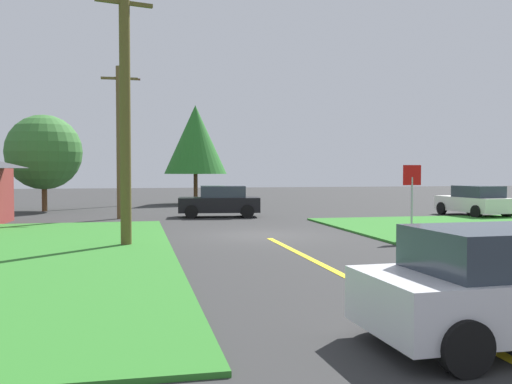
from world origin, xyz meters
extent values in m
plane|color=#2F2F2F|center=(0.00, 0.00, 0.00)|extent=(120.00, 120.00, 0.00)
cube|color=yellow|center=(0.00, -8.00, 0.01)|extent=(0.20, 14.00, 0.01)
cylinder|color=#9EA0A8|center=(4.74, -2.39, 1.09)|extent=(0.07, 0.07, 2.18)
cube|color=red|center=(4.74, -2.39, 2.25)|extent=(0.70, 0.10, 0.70)
cube|color=#2D3842|center=(0.29, -13.54, 1.32)|extent=(2.41, 1.79, 0.60)
cylinder|color=black|center=(-0.98, -12.65, 0.34)|extent=(0.69, 0.25, 0.68)
cylinder|color=black|center=(-0.91, -14.54, 0.34)|extent=(0.69, 0.25, 0.68)
cube|color=black|center=(-0.38, 8.66, 0.64)|extent=(4.33, 2.17, 0.76)
cube|color=#2D3842|center=(-0.19, 8.64, 1.32)|extent=(2.44, 1.75, 0.60)
cylinder|color=black|center=(-1.88, 7.99, 0.34)|extent=(0.70, 0.30, 0.68)
cylinder|color=black|center=(-1.69, 9.65, 0.34)|extent=(0.70, 0.30, 0.68)
cylinder|color=black|center=(0.92, 7.67, 0.34)|extent=(0.70, 0.30, 0.68)
cylinder|color=black|center=(1.12, 9.33, 0.34)|extent=(0.70, 0.30, 0.68)
cube|color=white|center=(12.86, 6.38, 0.64)|extent=(2.20, 4.37, 0.76)
cube|color=#2D3842|center=(12.89, 6.00, 1.32)|extent=(1.83, 2.45, 0.60)
cylinder|color=black|center=(11.83, 7.74, 0.34)|extent=(0.27, 0.70, 0.68)
cylinder|color=black|center=(13.66, 7.89, 0.34)|extent=(0.27, 0.70, 0.68)
cylinder|color=black|center=(12.07, 4.88, 0.34)|extent=(0.27, 0.70, 0.68)
cylinder|color=black|center=(13.89, 5.02, 0.34)|extent=(0.27, 0.70, 0.68)
cylinder|color=brown|center=(-4.93, -2.14, 4.15)|extent=(0.34, 0.34, 8.30)
cube|color=brown|center=(-4.93, -2.14, 7.63)|extent=(1.77, 0.56, 0.12)
cylinder|color=brown|center=(-5.37, 8.70, 3.80)|extent=(0.36, 0.36, 7.61)
cube|color=brown|center=(-5.37, 8.70, 7.00)|extent=(1.80, 0.16, 0.12)
cylinder|color=brown|center=(-5.12, 19.53, 4.74)|extent=(0.28, 0.28, 9.48)
cube|color=brown|center=(-5.12, 19.53, 8.72)|extent=(1.78, 0.53, 0.12)
cylinder|color=brown|center=(-0.32, 20.77, 1.09)|extent=(0.30, 0.30, 2.19)
cone|color=#277026|center=(-0.32, 20.77, 4.68)|extent=(4.53, 4.53, 4.99)
cylinder|color=brown|center=(-9.91, 14.95, 0.87)|extent=(0.31, 0.31, 1.73)
sphere|color=#35712F|center=(-9.91, 14.95, 3.50)|extent=(4.42, 4.42, 4.42)
camera|label=1|loc=(-4.65, -20.36, 2.40)|focal=39.62mm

